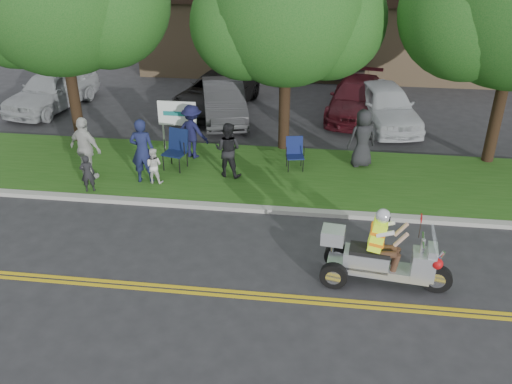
# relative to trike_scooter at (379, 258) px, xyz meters

# --- Properties ---
(ground) EXTENTS (120.00, 120.00, 0.00)m
(ground) POSITION_rel_trike_scooter_xyz_m (-3.11, -0.29, -0.64)
(ground) COLOR #28282B
(ground) RESTS_ON ground
(centerline_near) EXTENTS (60.00, 0.10, 0.01)m
(centerline_near) POSITION_rel_trike_scooter_xyz_m (-3.11, -0.87, -0.63)
(centerline_near) COLOR gold
(centerline_near) RESTS_ON ground
(centerline_far) EXTENTS (60.00, 0.10, 0.01)m
(centerline_far) POSITION_rel_trike_scooter_xyz_m (-3.11, -0.71, -0.63)
(centerline_far) COLOR gold
(centerline_far) RESTS_ON ground
(curb) EXTENTS (60.00, 0.25, 0.12)m
(curb) POSITION_rel_trike_scooter_xyz_m (-3.11, 2.76, -0.58)
(curb) COLOR #A8A89E
(curb) RESTS_ON ground
(grass_verge) EXTENTS (60.00, 4.00, 0.10)m
(grass_verge) POSITION_rel_trike_scooter_xyz_m (-3.11, 4.91, -0.58)
(grass_verge) COLOR #225015
(grass_verge) RESTS_ON ground
(commercial_building) EXTENTS (18.00, 8.20, 4.00)m
(commercial_building) POSITION_rel_trike_scooter_xyz_m (-1.11, 18.69, 1.37)
(commercial_building) COLOR #9E7F5B
(commercial_building) RESTS_ON ground
(tree_mid) EXTENTS (5.88, 4.80, 7.05)m
(tree_mid) POSITION_rel_trike_scooter_xyz_m (-2.56, 6.94, 3.79)
(tree_mid) COLOR #332114
(tree_mid) RESTS_ON ground
(business_sign) EXTENTS (1.25, 0.06, 1.75)m
(business_sign) POSITION_rel_trike_scooter_xyz_m (-6.01, 6.31, 0.62)
(business_sign) COLOR silver
(business_sign) RESTS_ON ground
(trike_scooter) EXTENTS (2.80, 0.99, 1.83)m
(trike_scooter) POSITION_rel_trike_scooter_xyz_m (0.00, 0.00, 0.00)
(trike_scooter) COLOR black
(trike_scooter) RESTS_ON ground
(lawn_chair_a) EXTENTS (0.76, 0.78, 1.20)m
(lawn_chair_a) POSITION_rel_trike_scooter_xyz_m (-5.72, 4.98, 0.14)
(lawn_chair_a) COLOR black
(lawn_chair_a) RESTS_ON grass_verge
(lawn_chair_b) EXTENTS (0.61, 0.62, 0.98)m
(lawn_chair_b) POSITION_rel_trike_scooter_xyz_m (-2.15, 5.39, 0.01)
(lawn_chair_b) COLOR black
(lawn_chair_b) RESTS_ON grass_verge
(spectator_adult_left) EXTENTS (0.73, 0.51, 1.93)m
(spectator_adult_left) POSITION_rel_trike_scooter_xyz_m (-6.41, 3.89, 0.43)
(spectator_adult_left) COLOR #181E43
(spectator_adult_left) RESTS_ON grass_verge
(spectator_adult_mid) EXTENTS (0.91, 0.77, 1.65)m
(spectator_adult_mid) POSITION_rel_trike_scooter_xyz_m (-4.07, 4.60, 0.29)
(spectator_adult_mid) COLOR black
(spectator_adult_mid) RESTS_ON grass_verge
(spectator_adult_right) EXTENTS (1.20, 0.83, 1.89)m
(spectator_adult_right) POSITION_rel_trike_scooter_xyz_m (-8.10, 3.88, 0.41)
(spectator_adult_right) COLOR beige
(spectator_adult_right) RESTS_ON grass_verge
(spectator_chair_a) EXTENTS (1.27, 1.02, 1.72)m
(spectator_chair_a) POSITION_rel_trike_scooter_xyz_m (-5.41, 5.79, 0.32)
(spectator_chair_a) COLOR #14153A
(spectator_chair_a) RESTS_ON grass_verge
(spectator_chair_b) EXTENTS (1.03, 0.86, 1.81)m
(spectator_chair_b) POSITION_rel_trike_scooter_xyz_m (-0.13, 5.81, 0.37)
(spectator_chair_b) COLOR black
(spectator_chair_b) RESTS_ON grass_verge
(child_left) EXTENTS (0.46, 0.37, 1.09)m
(child_left) POSITION_rel_trike_scooter_xyz_m (-7.78, 3.11, 0.01)
(child_left) COLOR black
(child_left) RESTS_ON grass_verge
(child_right) EXTENTS (0.53, 0.42, 1.07)m
(child_right) POSITION_rel_trike_scooter_xyz_m (-6.13, 3.87, -0.00)
(child_right) COLOR silver
(child_right) RESTS_ON grass_verge
(parked_car_far_left) EXTENTS (2.69, 4.78, 1.54)m
(parked_car_far_left) POSITION_rel_trike_scooter_xyz_m (-12.11, 9.93, 0.13)
(parked_car_far_left) COLOR #A3A6AA
(parked_car_far_left) RESTS_ON ground
(parked_car_left) EXTENTS (2.53, 4.56, 1.42)m
(parked_car_left) POSITION_rel_trike_scooter_xyz_m (-5.11, 9.62, 0.07)
(parked_car_left) COLOR #323235
(parked_car_left) RESTS_ON ground
(parked_car_mid) EXTENTS (3.18, 5.28, 1.37)m
(parked_car_mid) POSITION_rel_trike_scooter_xyz_m (-5.61, 10.65, 0.05)
(parked_car_mid) COLOR black
(parked_car_mid) RESTS_ON ground
(parked_car_right) EXTENTS (2.60, 4.90, 1.35)m
(parked_car_right) POSITION_rel_trike_scooter_xyz_m (-0.13, 10.68, 0.04)
(parked_car_right) COLOR #420F16
(parked_car_right) RESTS_ON ground
(parked_car_far_right) EXTENTS (2.74, 4.78, 1.53)m
(parked_car_far_right) POSITION_rel_trike_scooter_xyz_m (0.89, 9.76, 0.13)
(parked_car_far_right) COLOR silver
(parked_car_far_right) RESTS_ON ground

